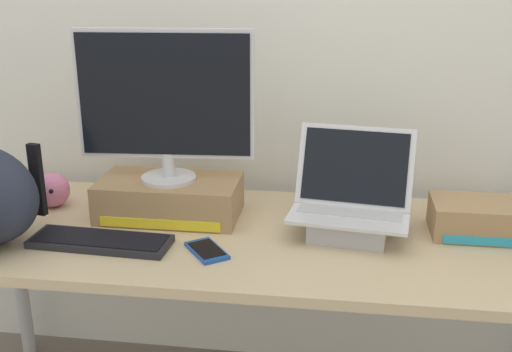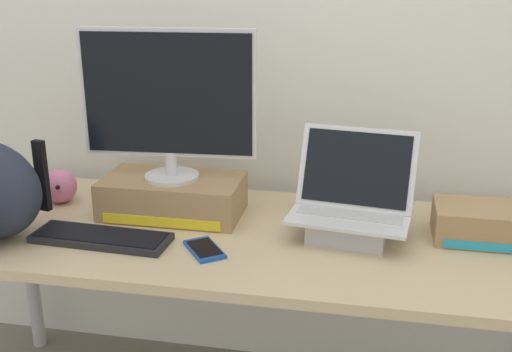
{
  "view_description": "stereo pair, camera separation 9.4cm",
  "coord_description": "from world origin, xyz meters",
  "px_view_note": "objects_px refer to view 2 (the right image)",
  "views": [
    {
      "loc": [
        0.23,
        -1.68,
        1.48
      ],
      "look_at": [
        0.0,
        0.0,
        0.89
      ],
      "focal_mm": 43.5,
      "sensor_mm": 36.0,
      "label": 1
    },
    {
      "loc": [
        0.32,
        -1.66,
        1.48
      ],
      "look_at": [
        0.0,
        0.0,
        0.89
      ],
      "focal_mm": 43.5,
      "sensor_mm": 36.0,
      "label": 2
    }
  ],
  "objects_px": {
    "toner_box_yellow": "(173,196)",
    "cell_phone": "(204,249)",
    "desktop_monitor": "(168,101)",
    "external_keyboard": "(101,238)",
    "plush_toy": "(60,186)",
    "open_laptop": "(351,215)",
    "toner_box_cyan": "(491,224)"
  },
  "relations": [
    {
      "from": "desktop_monitor",
      "to": "external_keyboard",
      "type": "xyz_separation_m",
      "value": [
        -0.14,
        -0.24,
        -0.36
      ]
    },
    {
      "from": "open_laptop",
      "to": "plush_toy",
      "type": "distance_m",
      "value": 0.97
    },
    {
      "from": "toner_box_yellow",
      "to": "external_keyboard",
      "type": "relative_size",
      "value": 1.07
    },
    {
      "from": "desktop_monitor",
      "to": "plush_toy",
      "type": "bearing_deg",
      "value": 172.42
    },
    {
      "from": "plush_toy",
      "to": "toner_box_yellow",
      "type": "bearing_deg",
      "value": -3.5
    },
    {
      "from": "toner_box_yellow",
      "to": "open_laptop",
      "type": "relative_size",
      "value": 1.18
    },
    {
      "from": "open_laptop",
      "to": "cell_phone",
      "type": "height_order",
      "value": "open_laptop"
    },
    {
      "from": "cell_phone",
      "to": "external_keyboard",
      "type": "bearing_deg",
      "value": 142.52
    },
    {
      "from": "desktop_monitor",
      "to": "plush_toy",
      "type": "xyz_separation_m",
      "value": [
        -0.4,
        0.03,
        -0.31
      ]
    },
    {
      "from": "toner_box_yellow",
      "to": "open_laptop",
      "type": "xyz_separation_m",
      "value": [
        0.56,
        -0.06,
        0.0
      ]
    },
    {
      "from": "open_laptop",
      "to": "plush_toy",
      "type": "xyz_separation_m",
      "value": [
        -0.97,
        0.08,
        -0.01
      ]
    },
    {
      "from": "toner_box_yellow",
      "to": "toner_box_cyan",
      "type": "xyz_separation_m",
      "value": [
        0.96,
        -0.01,
        -0.01
      ]
    },
    {
      "from": "desktop_monitor",
      "to": "open_laptop",
      "type": "height_order",
      "value": "desktop_monitor"
    },
    {
      "from": "desktop_monitor",
      "to": "cell_phone",
      "type": "relative_size",
      "value": 3.32
    },
    {
      "from": "open_laptop",
      "to": "desktop_monitor",
      "type": "bearing_deg",
      "value": -178.49
    },
    {
      "from": "desktop_monitor",
      "to": "open_laptop",
      "type": "xyz_separation_m",
      "value": [
        0.56,
        -0.06,
        -0.3
      ]
    },
    {
      "from": "open_laptop",
      "to": "toner_box_yellow",
      "type": "bearing_deg",
      "value": -178.61
    },
    {
      "from": "external_keyboard",
      "to": "toner_box_cyan",
      "type": "distance_m",
      "value": 1.13
    },
    {
      "from": "desktop_monitor",
      "to": "external_keyboard",
      "type": "distance_m",
      "value": 0.45
    },
    {
      "from": "plush_toy",
      "to": "external_keyboard",
      "type": "bearing_deg",
      "value": -45.06
    },
    {
      "from": "plush_toy",
      "to": "desktop_monitor",
      "type": "bearing_deg",
      "value": -3.68
    },
    {
      "from": "desktop_monitor",
      "to": "cell_phone",
      "type": "xyz_separation_m",
      "value": [
        0.17,
        -0.24,
        -0.36
      ]
    },
    {
      "from": "desktop_monitor",
      "to": "toner_box_cyan",
      "type": "bearing_deg",
      "value": -4.66
    },
    {
      "from": "open_laptop",
      "to": "toner_box_cyan",
      "type": "xyz_separation_m",
      "value": [
        0.4,
        0.05,
        -0.02
      ]
    },
    {
      "from": "desktop_monitor",
      "to": "cell_phone",
      "type": "distance_m",
      "value": 0.47
    },
    {
      "from": "toner_box_yellow",
      "to": "desktop_monitor",
      "type": "height_order",
      "value": "desktop_monitor"
    },
    {
      "from": "cell_phone",
      "to": "toner_box_yellow",
      "type": "bearing_deg",
      "value": 88.49
    },
    {
      "from": "external_keyboard",
      "to": "toner_box_cyan",
      "type": "height_order",
      "value": "toner_box_cyan"
    },
    {
      "from": "cell_phone",
      "to": "toner_box_cyan",
      "type": "distance_m",
      "value": 0.83
    },
    {
      "from": "external_keyboard",
      "to": "plush_toy",
      "type": "relative_size",
      "value": 3.59
    },
    {
      "from": "toner_box_yellow",
      "to": "cell_phone",
      "type": "height_order",
      "value": "toner_box_yellow"
    },
    {
      "from": "open_laptop",
      "to": "toner_box_cyan",
      "type": "bearing_deg",
      "value": 13.97
    }
  ]
}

